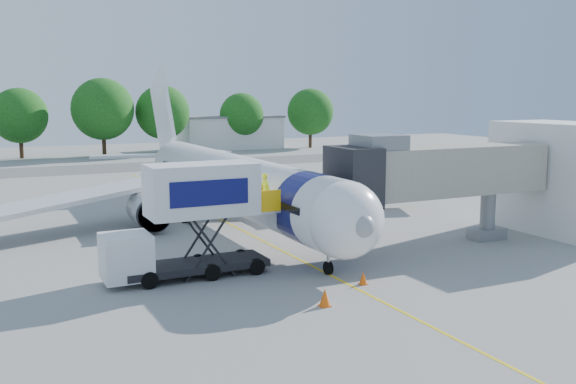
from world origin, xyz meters
name	(u,v)px	position (x,y,z in m)	size (l,w,h in m)	color
ground	(253,236)	(0.00, 0.00, 0.00)	(160.00, 160.00, 0.00)	gray
guidance_line	(253,236)	(0.00, 0.00, 0.01)	(0.15, 70.00, 0.01)	yellow
taxiway_strip	(119,168)	(0.00, 42.00, 0.00)	(120.00, 10.00, 0.01)	#59595B
aircraft	(229,181)	(0.00, 4.12, 2.95)	(34.17, 37.73, 11.35)	white
jet_bridge	(429,173)	(7.99, -7.00, 4.34)	(13.90, 3.20, 6.60)	#A69E8E
terminal_stub	(560,177)	(18.50, -7.00, 3.50)	(5.00, 8.00, 7.00)	silver
catering_hiloader	(189,221)	(-6.27, -7.00, 2.76)	(8.50, 2.44, 5.50)	black
ground_tug	(369,295)	(-1.29, -15.17, 0.77)	(4.02, 2.71, 1.47)	silver
safety_cone_a	(363,278)	(0.63, -11.71, 0.29)	(0.39, 0.39, 0.62)	#ED580C
safety_cone_b	(325,298)	(-2.50, -13.66, 0.37)	(0.48, 0.48, 0.77)	#ED580C
outbuilding_right	(231,132)	(22.00, 62.00, 2.66)	(16.40, 7.40, 5.30)	silver
tree_c	(19,116)	(-9.79, 59.43, 5.87)	(7.58, 7.58, 9.67)	#382314
tree_d	(103,109)	(0.89, 56.65, 6.71)	(8.67, 8.67, 11.06)	#382314
tree_e	(163,112)	(9.70, 57.65, 6.13)	(7.92, 7.92, 10.10)	#382314
tree_f	(242,115)	(23.21, 60.12, 5.47)	(7.07, 7.07, 9.01)	#382314
tree_g	(310,112)	(34.58, 58.05, 5.90)	(7.63, 7.63, 9.73)	#382314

